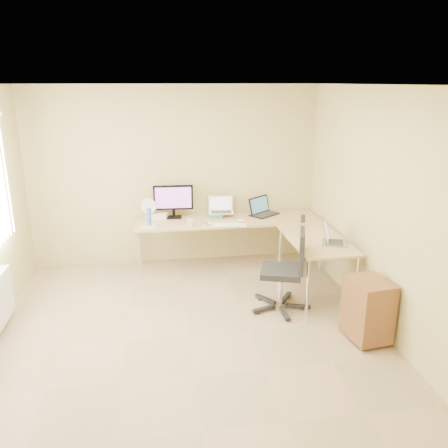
{
  "coord_description": "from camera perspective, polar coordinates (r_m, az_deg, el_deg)",
  "views": [
    {
      "loc": [
        -0.27,
        -4.36,
        2.63
      ],
      "look_at": [
        0.55,
        1.1,
        0.9
      ],
      "focal_mm": 36.59,
      "sensor_mm": 36.0,
      "label": 1
    }
  ],
  "objects": [
    {
      "name": "laptop_return",
      "position": [
        5.72,
        13.7,
        -1.28
      ],
      "size": [
        0.43,
        0.39,
        0.24
      ],
      "primitive_type": "cube",
      "rotation": [
        0.0,
        0.0,
        1.19
      ],
      "color": "#9598AB",
      "rests_on": "desk_return"
    },
    {
      "name": "desk_return",
      "position": [
        6.01,
        11.3,
        -5.09
      ],
      "size": [
        0.7,
        1.3,
        0.73
      ],
      "primitive_type": "cube",
      "color": "tan",
      "rests_on": "ground"
    },
    {
      "name": "monitor",
      "position": [
        6.63,
        -6.34,
        2.81
      ],
      "size": [
        0.58,
        0.21,
        0.49
      ],
      "primitive_type": "cube",
      "rotation": [
        0.0,
        0.0,
        -0.05
      ],
      "color": "black",
      "rests_on": "desk_main"
    },
    {
      "name": "keyboard",
      "position": [
        6.29,
        0.79,
        -0.11
      ],
      "size": [
        0.47,
        0.23,
        0.02
      ],
      "primitive_type": "cube",
      "rotation": [
        0.0,
        0.0,
        -0.24
      ],
      "color": "white",
      "rests_on": "desk_main"
    },
    {
      "name": "wall_front",
      "position": [
        2.51,
        -1.05,
        -14.58
      ],
      "size": [
        4.5,
        0.0,
        4.5
      ],
      "primitive_type": "plane",
      "rotation": [
        -1.57,
        0.0,
        0.0
      ],
      "color": "#CCBD6E",
      "rests_on": "ground"
    },
    {
      "name": "cabinet",
      "position": [
        5.07,
        17.53,
        -10.09
      ],
      "size": [
        0.44,
        0.51,
        0.64
      ],
      "primitive_type": "cube",
      "rotation": [
        0.0,
        0.0,
        0.14
      ],
      "color": "brown",
      "rests_on": "ground"
    },
    {
      "name": "white_box",
      "position": [
        6.68,
        -8.03,
        1.03
      ],
      "size": [
        0.25,
        0.2,
        0.08
      ],
      "primitive_type": "cube",
      "rotation": [
        0.0,
        0.0,
        -0.24
      ],
      "color": "silver",
      "rests_on": "desk_main"
    },
    {
      "name": "mouse",
      "position": [
        6.45,
        2.17,
        0.43
      ],
      "size": [
        0.11,
        0.08,
        0.04
      ],
      "primitive_type": "ellipsoid",
      "rotation": [
        0.0,
        0.0,
        0.06
      ],
      "color": "white",
      "rests_on": "desk_main"
    },
    {
      "name": "mug",
      "position": [
        6.28,
        -4.17,
        0.19
      ],
      "size": [
        0.12,
        0.12,
        0.1
      ],
      "primitive_type": "imported",
      "rotation": [
        0.0,
        0.0,
        -0.2
      ],
      "color": "silver",
      "rests_on": "desk_main"
    },
    {
      "name": "laptop_black",
      "position": [
        6.78,
        5.08,
        2.22
      ],
      "size": [
        0.52,
        0.51,
        0.27
      ],
      "primitive_type": "cube",
      "rotation": [
        0.0,
        0.0,
        0.66
      ],
      "color": "black",
      "rests_on": "desk_main"
    },
    {
      "name": "wall_back",
      "position": [
        6.75,
        -6.12,
        5.93
      ],
      "size": [
        4.5,
        0.0,
        4.5
      ],
      "primitive_type": "plane",
      "rotation": [
        1.57,
        0.0,
        0.0
      ],
      "color": "#CCBD6E",
      "rests_on": "ground"
    },
    {
      "name": "black_cup",
      "position": [
        6.52,
        9.84,
        0.66
      ],
      "size": [
        0.08,
        0.08,
        0.11
      ],
      "primitive_type": "cylinder",
      "rotation": [
        0.0,
        0.0,
        0.38
      ],
      "color": "#292929",
      "rests_on": "desk_main"
    },
    {
      "name": "desk_main",
      "position": [
        6.69,
        0.53,
        -2.41
      ],
      "size": [
        2.65,
        0.7,
        0.73
      ],
      "primitive_type": "cube",
      "color": "tan",
      "rests_on": "ground"
    },
    {
      "name": "laptop_center",
      "position": [
        6.71,
        -0.34,
        2.37
      ],
      "size": [
        0.38,
        0.3,
        0.24
      ],
      "primitive_type": "cube",
      "rotation": [
        0.0,
        0.0,
        -0.05
      ],
      "color": "silver",
      "rests_on": "desk_main"
    },
    {
      "name": "office_chair",
      "position": [
        5.46,
        7.12,
        -5.71
      ],
      "size": [
        0.75,
        0.75,
        1.0
      ],
      "primitive_type": "cube",
      "rotation": [
        0.0,
        0.0,
        -0.3
      ],
      "color": "black",
      "rests_on": "ground"
    },
    {
      "name": "water_bottle",
      "position": [
        6.32,
        -9.39,
        0.85
      ],
      "size": [
        0.09,
        0.09,
        0.25
      ],
      "primitive_type": "cylinder",
      "rotation": [
        0.0,
        0.0,
        -0.3
      ],
      "color": "#3F65B3",
      "rests_on": "desk_main"
    },
    {
      "name": "desk_fan",
      "position": [
        6.65,
        -9.37,
        1.81
      ],
      "size": [
        0.28,
        0.28,
        0.28
      ],
      "primitive_type": "cylinder",
      "rotation": [
        0.0,
        0.0,
        -0.35
      ],
      "color": "white",
      "rests_on": "desk_main"
    },
    {
      "name": "book_stack",
      "position": [
        6.74,
        -0.88,
        1.19
      ],
      "size": [
        0.24,
        0.29,
        0.04
      ],
      "primitive_type": "cube",
      "rotation": [
        0.0,
        0.0,
        -0.22
      ],
      "color": "#22785F",
      "rests_on": "desk_main"
    },
    {
      "name": "cd_stack",
      "position": [
        6.32,
        -2.25,
        0.02
      ],
      "size": [
        0.12,
        0.12,
        0.03
      ],
      "primitive_type": "cylinder",
      "rotation": [
        0.0,
        0.0,
        -0.02
      ],
      "color": "silver",
      "rests_on": "desk_main"
    },
    {
      "name": "ceiling",
      "position": [
        4.37,
        -5.21,
        16.94
      ],
      "size": [
        4.5,
        4.5,
        0.0
      ],
      "primitive_type": "plane",
      "rotation": [
        3.14,
        0.0,
        0.0
      ],
      "color": "white",
      "rests_on": "ground"
    },
    {
      "name": "floor",
      "position": [
        5.1,
        -4.4,
        -13.7
      ],
      "size": [
        4.5,
        4.5,
        0.0
      ],
      "primitive_type": "plane",
      "color": "tan",
      "rests_on": "ground"
    },
    {
      "name": "wall_right",
      "position": [
        5.14,
        19.28,
        1.4
      ],
      "size": [
        0.0,
        4.5,
        4.5
      ],
      "primitive_type": "plane",
      "rotation": [
        1.57,
        0.0,
        -1.57
      ],
      "color": "#CCBD6E",
      "rests_on": "ground"
    },
    {
      "name": "papers",
      "position": [
        6.37,
        -9.33,
        -0.17
      ],
      "size": [
        0.25,
        0.31,
        0.01
      ],
      "primitive_type": "cube",
      "rotation": [
        0.0,
        0.0,
        -0.22
      ],
      "color": "white",
      "rests_on": "desk_main"
    }
  ]
}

